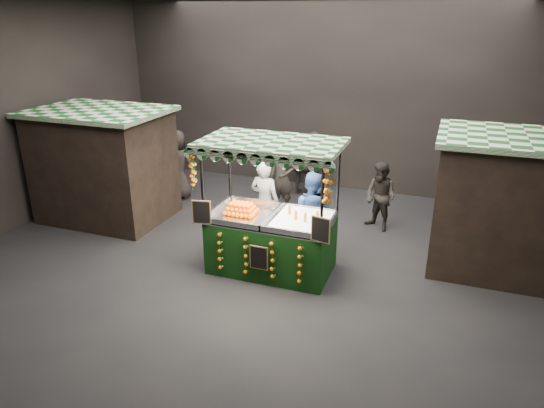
% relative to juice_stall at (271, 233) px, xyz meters
% --- Properties ---
extents(ground, '(12.00, 12.00, 0.00)m').
position_rel_juice_stall_xyz_m(ground, '(-0.19, 0.17, -0.79)').
color(ground, black).
rests_on(ground, ground).
extents(market_hall, '(12.10, 10.10, 5.05)m').
position_rel_juice_stall_xyz_m(market_hall, '(-0.19, 0.17, 2.59)').
color(market_hall, black).
rests_on(market_hall, ground).
extents(neighbour_stall_left, '(3.00, 2.20, 2.60)m').
position_rel_juice_stall_xyz_m(neighbour_stall_left, '(-4.59, 1.17, 0.52)').
color(neighbour_stall_left, black).
rests_on(neighbour_stall_left, ground).
extents(neighbour_stall_right, '(3.00, 2.20, 2.60)m').
position_rel_juice_stall_xyz_m(neighbour_stall_right, '(4.21, 1.67, 0.52)').
color(neighbour_stall_right, black).
rests_on(neighbour_stall_right, ground).
extents(juice_stall, '(2.62, 1.54, 2.54)m').
position_rel_juice_stall_xyz_m(juice_stall, '(0.00, 0.00, 0.00)').
color(juice_stall, black).
rests_on(juice_stall, ground).
extents(vendor_grey, '(0.73, 0.53, 1.84)m').
position_rel_juice_stall_xyz_m(vendor_grey, '(-0.55, 1.11, 0.13)').
color(vendor_grey, gray).
rests_on(vendor_grey, ground).
extents(vendor_blue, '(0.90, 0.74, 1.73)m').
position_rel_juice_stall_xyz_m(vendor_blue, '(0.48, 1.04, 0.07)').
color(vendor_blue, navy).
rests_on(vendor_blue, ground).
extents(shopper_0, '(0.67, 0.48, 1.71)m').
position_rel_juice_stall_xyz_m(shopper_0, '(-0.82, 2.96, 0.06)').
color(shopper_0, '#2D2825').
rests_on(shopper_0, ground).
extents(shopper_1, '(0.96, 0.91, 1.57)m').
position_rel_juice_stall_xyz_m(shopper_1, '(1.63, 2.66, -0.00)').
color(shopper_1, black).
rests_on(shopper_1, ground).
extents(shopper_2, '(1.00, 0.56, 1.62)m').
position_rel_juice_stall_xyz_m(shopper_2, '(-0.67, 4.27, 0.02)').
color(shopper_2, '#2D2524').
rests_on(shopper_2, ground).
extents(shopper_3, '(1.21, 1.24, 1.70)m').
position_rel_juice_stall_xyz_m(shopper_3, '(-1.18, 3.93, 0.06)').
color(shopper_3, '#292521').
rests_on(shopper_3, ground).
extents(shopper_4, '(0.92, 0.64, 1.81)m').
position_rel_juice_stall_xyz_m(shopper_4, '(-3.68, 2.92, 0.11)').
color(shopper_4, '#282320').
rests_on(shopper_4, ground).
extents(shopper_5, '(1.58, 1.38, 1.73)m').
position_rel_juice_stall_xyz_m(shopper_5, '(4.31, 3.70, 0.08)').
color(shopper_5, black).
rests_on(shopper_5, ground).
extents(shopper_6, '(0.55, 0.68, 1.63)m').
position_rel_juice_stall_xyz_m(shopper_6, '(-0.57, 4.77, 0.02)').
color(shopper_6, black).
rests_on(shopper_6, ground).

